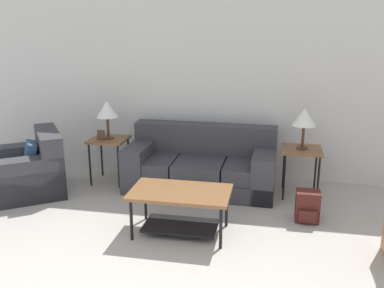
{
  "coord_description": "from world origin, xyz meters",
  "views": [
    {
      "loc": [
        0.89,
        -1.78,
        2.14
      ],
      "look_at": [
        -0.02,
        2.84,
        0.8
      ],
      "focal_mm": 40.0,
      "sensor_mm": 36.0,
      "label": 1
    }
  ],
  "objects_px": {
    "side_table_left": "(109,144)",
    "backpack": "(307,207)",
    "side_table_right": "(302,154)",
    "table_lamp_left": "(107,110)",
    "armchair": "(25,172)",
    "table_lamp_right": "(304,118)",
    "coffee_table": "(180,202)",
    "couch": "(201,167)"
  },
  "relations": [
    {
      "from": "coffee_table",
      "to": "table_lamp_right",
      "type": "xyz_separation_m",
      "value": [
        1.27,
        1.29,
        0.67
      ]
    },
    {
      "from": "armchair",
      "to": "side_table_left",
      "type": "distance_m",
      "value": 1.13
    },
    {
      "from": "side_table_right",
      "to": "table_lamp_left",
      "type": "height_order",
      "value": "table_lamp_left"
    },
    {
      "from": "couch",
      "to": "table_lamp_left",
      "type": "distance_m",
      "value": 1.47
    },
    {
      "from": "armchair",
      "to": "table_lamp_left",
      "type": "bearing_deg",
      "value": 32.92
    },
    {
      "from": "side_table_right",
      "to": "table_lamp_right",
      "type": "bearing_deg",
      "value": -116.57
    },
    {
      "from": "side_table_left",
      "to": "backpack",
      "type": "relative_size",
      "value": 1.78
    },
    {
      "from": "coffee_table",
      "to": "table_lamp_left",
      "type": "height_order",
      "value": "table_lamp_left"
    },
    {
      "from": "armchair",
      "to": "coffee_table",
      "type": "height_order",
      "value": "armchair"
    },
    {
      "from": "side_table_left",
      "to": "table_lamp_left",
      "type": "bearing_deg",
      "value": -71.57
    },
    {
      "from": "coffee_table",
      "to": "backpack",
      "type": "distance_m",
      "value": 1.44
    },
    {
      "from": "backpack",
      "to": "armchair",
      "type": "bearing_deg",
      "value": 177.59
    },
    {
      "from": "couch",
      "to": "coffee_table",
      "type": "height_order",
      "value": "couch"
    },
    {
      "from": "armchair",
      "to": "side_table_left",
      "type": "height_order",
      "value": "armchair"
    },
    {
      "from": "armchair",
      "to": "side_table_right",
      "type": "distance_m",
      "value": 3.54
    },
    {
      "from": "couch",
      "to": "armchair",
      "type": "xyz_separation_m",
      "value": [
        -2.2,
        -0.61,
        -0.01
      ]
    },
    {
      "from": "coffee_table",
      "to": "side_table_right",
      "type": "xyz_separation_m",
      "value": [
        1.27,
        1.29,
        0.2
      ]
    },
    {
      "from": "side_table_right",
      "to": "coffee_table",
      "type": "bearing_deg",
      "value": -134.5
    },
    {
      "from": "table_lamp_right",
      "to": "table_lamp_left",
      "type": "bearing_deg",
      "value": 180.0
    },
    {
      "from": "side_table_right",
      "to": "backpack",
      "type": "xyz_separation_m",
      "value": [
        0.05,
        -0.75,
        -0.38
      ]
    },
    {
      "from": "side_table_right",
      "to": "table_lamp_left",
      "type": "bearing_deg",
      "value": -180.0
    },
    {
      "from": "coffee_table",
      "to": "side_table_left",
      "type": "xyz_separation_m",
      "value": [
        -1.29,
        1.29,
        0.2
      ]
    },
    {
      "from": "armchair",
      "to": "table_lamp_right",
      "type": "height_order",
      "value": "table_lamp_right"
    },
    {
      "from": "side_table_right",
      "to": "table_lamp_right",
      "type": "relative_size",
      "value": 1.21
    },
    {
      "from": "armchair",
      "to": "table_lamp_right",
      "type": "bearing_deg",
      "value": 9.74
    },
    {
      "from": "armchair",
      "to": "side_table_right",
      "type": "relative_size",
      "value": 2.19
    },
    {
      "from": "backpack",
      "to": "side_table_right",
      "type": "bearing_deg",
      "value": 93.98
    },
    {
      "from": "table_lamp_left",
      "to": "armchair",
      "type": "bearing_deg",
      "value": -147.08
    },
    {
      "from": "backpack",
      "to": "table_lamp_right",
      "type": "bearing_deg",
      "value": 93.98
    },
    {
      "from": "couch",
      "to": "side_table_right",
      "type": "xyz_separation_m",
      "value": [
        1.28,
        -0.01,
        0.25
      ]
    },
    {
      "from": "armchair",
      "to": "coffee_table",
      "type": "bearing_deg",
      "value": -17.49
    },
    {
      "from": "couch",
      "to": "side_table_left",
      "type": "height_order",
      "value": "couch"
    },
    {
      "from": "coffee_table",
      "to": "side_table_right",
      "type": "relative_size",
      "value": 1.66
    },
    {
      "from": "side_table_right",
      "to": "table_lamp_right",
      "type": "xyz_separation_m",
      "value": [
        -0.0,
        -0.0,
        0.47
      ]
    },
    {
      "from": "coffee_table",
      "to": "side_table_left",
      "type": "height_order",
      "value": "side_table_left"
    },
    {
      "from": "side_table_right",
      "to": "backpack",
      "type": "relative_size",
      "value": 1.78
    },
    {
      "from": "side_table_left",
      "to": "side_table_right",
      "type": "distance_m",
      "value": 2.56
    },
    {
      "from": "couch",
      "to": "side_table_right",
      "type": "relative_size",
      "value": 3.13
    },
    {
      "from": "couch",
      "to": "armchair",
      "type": "height_order",
      "value": "couch"
    },
    {
      "from": "side_table_left",
      "to": "armchair",
      "type": "bearing_deg",
      "value": -147.08
    },
    {
      "from": "armchair",
      "to": "side_table_right",
      "type": "xyz_separation_m",
      "value": [
        3.48,
        0.6,
        0.26
      ]
    },
    {
      "from": "coffee_table",
      "to": "side_table_right",
      "type": "bearing_deg",
      "value": 45.5
    }
  ]
}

